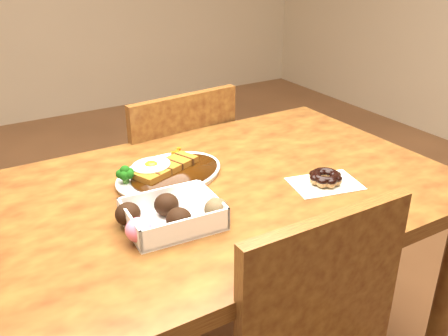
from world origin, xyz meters
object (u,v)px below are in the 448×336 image
chair_far (169,189)px  pon_de_ring (325,178)px  table (224,218)px  katsu_curry_plate (167,172)px  donut_box (171,214)px

chair_far → pon_de_ring: 0.74m
table → katsu_curry_plate: size_ratio=3.34×
table → donut_box: size_ratio=5.04×
donut_box → pon_de_ring: donut_box is taller
donut_box → pon_de_ring: size_ratio=1.20×
table → pon_de_ring: 0.29m
table → pon_de_ring: size_ratio=6.02×
chair_far → donut_box: chair_far is taller
katsu_curry_plate → donut_box: katsu_curry_plate is taller
chair_far → katsu_curry_plate: size_ratio=2.42×
table → pon_de_ring: bearing=-29.8°
chair_far → katsu_curry_plate: bearing=60.4°
table → donut_box: 0.26m
table → chair_far: size_ratio=1.38×
table → donut_box: donut_box is taller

